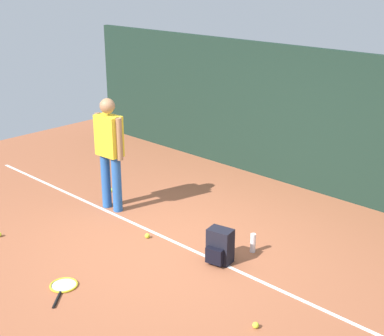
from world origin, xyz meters
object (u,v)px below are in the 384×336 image
object	(u,v)px
tennis_player	(110,148)
water_bottle	(253,243)
tennis_ball_mid_court	(147,236)
tennis_ball_near_player	(111,190)
backpack	(220,247)
tennis_ball_by_fence	(256,325)
tennis_racket	(63,286)

from	to	relation	value
tennis_player	water_bottle	size ratio (longest dim) A/B	6.69
tennis_player	tennis_ball_mid_court	bearing A→B (deg)	161.98
tennis_ball_near_player	tennis_ball_mid_court	bearing A→B (deg)	-22.96
tennis_ball_near_player	tennis_ball_mid_court	xyz separation A→B (m)	(1.63, -0.69, 0.00)
water_bottle	backpack	bearing A→B (deg)	-105.92
tennis_ball_near_player	water_bottle	bearing A→B (deg)	-0.37
tennis_ball_mid_court	water_bottle	size ratio (longest dim) A/B	0.26
tennis_ball_near_player	water_bottle	distance (m)	2.90
tennis_ball_by_fence	water_bottle	distance (m)	1.61
backpack	tennis_ball_near_player	distance (m)	2.81
tennis_player	tennis_racket	xyz separation A→B (m)	(1.32, -1.78, -0.95)
tennis_racket	tennis_ball_mid_court	xyz separation A→B (m)	(-0.22, 1.49, 0.02)
tennis_ball_near_player	tennis_ball_by_fence	distance (m)	4.11
tennis_ball_near_player	tennis_ball_by_fence	xyz separation A→B (m)	(3.91, -1.27, 0.00)
tennis_racket	tennis_ball_near_player	size ratio (longest dim) A/B	8.72
tennis_ball_by_fence	tennis_racket	bearing A→B (deg)	-156.09
tennis_player	tennis_ball_by_fence	bearing A→B (deg)	162.40
tennis_racket	tennis_player	bearing A→B (deg)	-5.14
water_bottle	tennis_ball_mid_court	bearing A→B (deg)	-151.99
tennis_ball_by_fence	tennis_ball_mid_court	xyz separation A→B (m)	(-2.27, 0.58, 0.00)
tennis_racket	tennis_ball_by_fence	size ratio (longest dim) A/B	8.72
tennis_ball_mid_court	tennis_player	bearing A→B (deg)	165.14
backpack	tennis_ball_near_player	xyz separation A→B (m)	(-2.76, 0.51, -0.18)
tennis_ball_by_fence	water_bottle	size ratio (longest dim) A/B	0.26
tennis_player	tennis_ball_mid_court	distance (m)	1.48
backpack	tennis_ball_by_fence	size ratio (longest dim) A/B	6.67
tennis_player	tennis_ball_by_fence	xyz separation A→B (m)	(3.38, -0.87, -0.93)
backpack	water_bottle	bearing A→B (deg)	62.61
backpack	water_bottle	xyz separation A→B (m)	(0.14, 0.49, -0.08)
backpack	water_bottle	world-z (taller)	backpack
tennis_ball_by_fence	tennis_ball_mid_court	world-z (taller)	same
backpack	tennis_ball_mid_court	distance (m)	1.16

